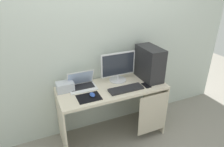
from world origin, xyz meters
TOP-DOWN VIEW (x-y plane):
  - ground_plane at (0.00, 0.00)m, footprint 8.00×8.00m
  - wall_back at (0.00, 0.32)m, footprint 4.00×0.05m
  - desk at (0.02, -0.01)m, footprint 1.32×0.56m
  - pc_tower at (0.53, 0.02)m, footprint 0.22×0.41m
  - monitor at (0.14, 0.12)m, footprint 0.45×0.22m
  - laptop at (-0.34, 0.14)m, footprint 0.33×0.23m
  - projector at (-0.54, 0.13)m, footprint 0.20×0.14m
  - keyboard at (0.12, -0.13)m, footprint 0.42×0.14m
  - mousepad at (-0.34, -0.12)m, footprint 0.26×0.20m
  - mouse_left at (-0.29, -0.11)m, footprint 0.06×0.10m
  - cell_phone at (0.40, -0.14)m, footprint 0.07×0.13m

SIDE VIEW (x-z plane):
  - ground_plane at x=0.00m, z-range 0.00..0.00m
  - desk at x=0.02m, z-range 0.21..0.96m
  - mousepad at x=-0.34m, z-range 0.75..0.75m
  - cell_phone at x=0.40m, z-range 0.75..0.76m
  - keyboard at x=0.12m, z-range 0.75..0.77m
  - mouse_left at x=-0.29m, z-range 0.75..0.79m
  - laptop at x=-0.34m, z-range 0.68..0.89m
  - projector at x=-0.54m, z-range 0.75..0.85m
  - monitor at x=0.14m, z-range 0.74..1.12m
  - pc_tower at x=0.53m, z-range 0.75..1.18m
  - wall_back at x=0.00m, z-range 0.00..2.60m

